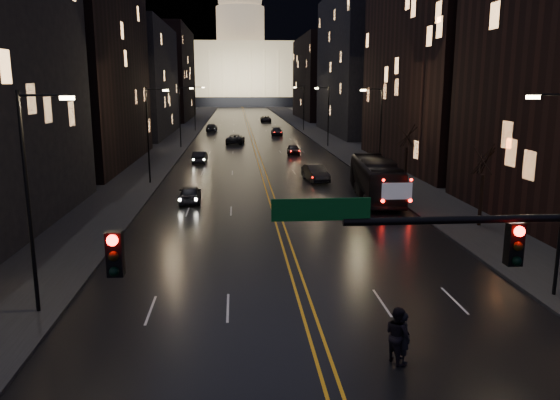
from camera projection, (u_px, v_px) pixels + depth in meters
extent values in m
cube|color=black|center=(247.00, 121.00, 140.19)|extent=(20.00, 320.00, 0.02)
cube|color=black|center=(192.00, 121.00, 139.08)|extent=(8.00, 320.00, 0.16)
cube|color=black|center=(301.00, 121.00, 141.28)|extent=(8.00, 320.00, 0.16)
cube|color=orange|center=(247.00, 121.00, 140.19)|extent=(0.62, 320.00, 0.01)
cube|color=black|center=(73.00, 41.00, 61.53)|extent=(12.00, 30.00, 28.00)
cube|color=black|center=(135.00, 80.00, 99.42)|extent=(12.00, 34.00, 20.00)
cube|color=black|center=(167.00, 74.00, 145.81)|extent=(12.00, 40.00, 24.00)
cube|color=black|center=(362.00, 64.00, 102.10)|extent=(12.00, 34.00, 26.00)
cube|color=black|center=(322.00, 78.00, 149.32)|extent=(12.00, 40.00, 22.00)
cube|color=black|center=(296.00, 2.00, 373.71)|extent=(520.00, 60.00, 130.00)
cube|color=black|center=(241.00, 101.00, 256.81)|extent=(90.00, 50.00, 4.00)
cube|color=#FFDC93|center=(241.00, 70.00, 253.91)|extent=(80.00, 36.00, 24.00)
cylinder|color=beige|center=(240.00, 25.00, 249.78)|extent=(22.00, 22.00, 16.00)
ellipsoid|color=beige|center=(240.00, 0.00, 247.51)|extent=(20.00, 20.00, 17.00)
cube|color=black|center=(115.00, 254.00, 11.82)|extent=(0.35, 0.30, 1.00)
cube|color=black|center=(514.00, 244.00, 12.53)|extent=(0.35, 0.30, 1.00)
sphere|color=#FF0705|center=(112.00, 240.00, 11.57)|extent=(0.24, 0.24, 0.24)
sphere|color=#FF0705|center=(520.00, 231.00, 12.28)|extent=(0.24, 0.24, 0.24)
cube|color=#053F14|center=(321.00, 209.00, 11.99)|extent=(2.20, 0.06, 0.50)
cylinder|color=black|center=(555.00, 95.00, 22.14)|extent=(1.80, 0.10, 0.10)
cube|color=#FFE099|center=(533.00, 97.00, 22.09)|extent=(0.50, 0.25, 0.15)
cylinder|color=black|center=(29.00, 207.00, 21.37)|extent=(0.16, 0.16, 9.00)
cylinder|color=black|center=(42.00, 95.00, 20.55)|extent=(1.80, 0.10, 0.10)
cube|color=#FFE099|center=(67.00, 98.00, 20.64)|extent=(0.50, 0.25, 0.15)
cylinder|color=black|center=(380.00, 135.00, 52.36)|extent=(0.16, 0.16, 9.00)
cylinder|color=black|center=(373.00, 89.00, 51.40)|extent=(1.80, 0.10, 0.10)
cube|color=#FFE099|center=(363.00, 90.00, 51.35)|extent=(0.50, 0.25, 0.15)
cylinder|color=black|center=(148.00, 136.00, 50.63)|extent=(0.16, 0.16, 9.00)
cylinder|color=black|center=(156.00, 89.00, 49.81)|extent=(1.80, 0.10, 0.10)
cube|color=#FFE099|center=(166.00, 90.00, 49.90)|extent=(0.50, 0.25, 0.15)
cylinder|color=black|center=(328.00, 117.00, 81.61)|extent=(0.16, 0.16, 9.00)
cylinder|color=black|center=(323.00, 88.00, 80.65)|extent=(1.80, 0.10, 0.10)
cube|color=#FFE099|center=(317.00, 88.00, 80.60)|extent=(0.50, 0.25, 0.15)
cylinder|color=black|center=(180.00, 118.00, 79.88)|extent=(0.16, 0.16, 9.00)
cylinder|color=black|center=(185.00, 88.00, 79.07)|extent=(1.80, 0.10, 0.10)
cube|color=#FFE099|center=(191.00, 88.00, 79.16)|extent=(0.50, 0.25, 0.15)
cylinder|color=black|center=(304.00, 108.00, 110.87)|extent=(0.16, 0.16, 9.00)
cylinder|color=black|center=(299.00, 87.00, 109.91)|extent=(1.80, 0.10, 0.10)
cube|color=#FFE099|center=(295.00, 87.00, 109.86)|extent=(0.50, 0.25, 0.15)
cylinder|color=black|center=(195.00, 109.00, 109.14)|extent=(0.16, 0.16, 9.00)
cylinder|color=black|center=(199.00, 87.00, 108.32)|extent=(1.80, 0.10, 0.10)
cube|color=#FFE099|center=(203.00, 87.00, 108.41)|extent=(0.50, 0.25, 0.15)
cylinder|color=black|center=(481.00, 201.00, 35.53)|extent=(0.24, 0.24, 3.50)
cylinder|color=black|center=(406.00, 166.00, 51.13)|extent=(0.24, 0.24, 3.50)
imported|color=black|center=(376.00, 179.00, 44.59)|extent=(3.84, 12.04, 3.30)
imported|color=black|center=(190.00, 194.00, 43.25)|extent=(1.86, 4.31, 1.45)
imported|color=black|center=(200.00, 157.00, 65.22)|extent=(1.69, 4.47, 1.46)
imported|color=black|center=(235.00, 139.00, 86.59)|extent=(3.21, 5.78, 1.53)
imported|color=black|center=(212.00, 127.00, 110.09)|extent=(2.20, 5.34, 1.55)
imported|color=black|center=(316.00, 173.00, 52.92)|extent=(2.31, 5.02, 1.59)
imported|color=black|center=(293.00, 150.00, 73.10)|extent=(1.89, 4.22, 1.41)
imported|color=black|center=(277.00, 132.00, 100.62)|extent=(2.20, 5.12, 1.47)
imported|color=black|center=(266.00, 119.00, 137.59)|extent=(2.59, 5.56, 1.54)
imported|color=black|center=(403.00, 337.00, 18.31)|extent=(0.54, 0.71, 1.77)
imported|color=black|center=(397.00, 335.00, 18.28)|extent=(0.83, 1.08, 1.96)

